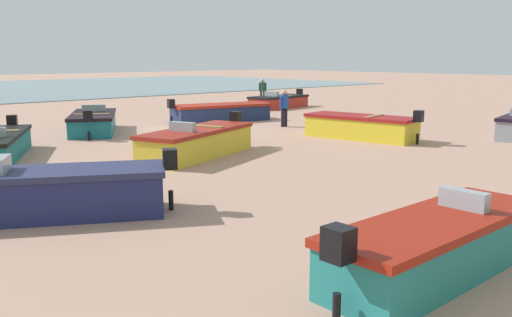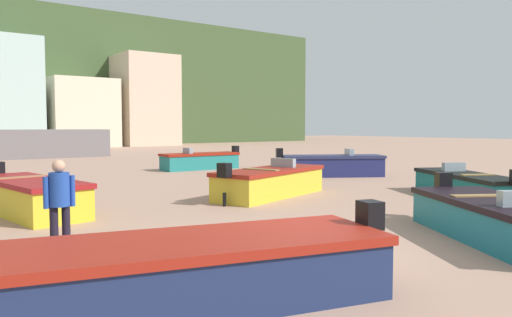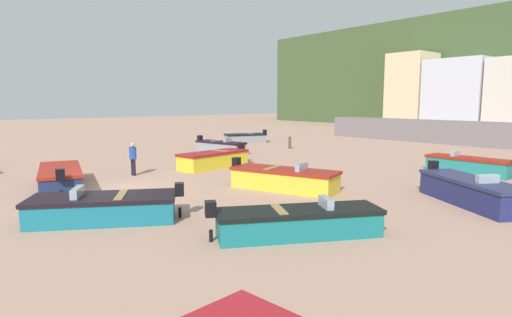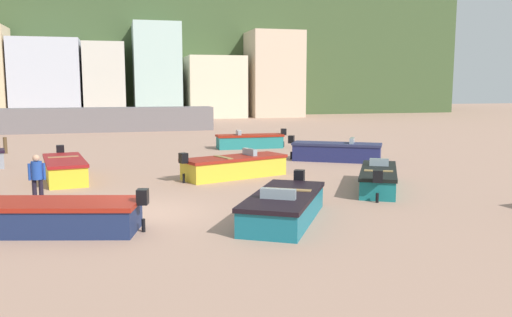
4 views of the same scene
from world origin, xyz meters
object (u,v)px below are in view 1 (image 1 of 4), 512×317
object	(u,v)px
boat_red_0	(279,102)
boat_teal_1	(436,245)
boat_yellow_3	(361,127)
boat_yellow_2	(198,142)
boat_navy_7	(47,193)
beach_walker_distant	(263,89)
boat_teal_5	(93,122)
boat_navy_8	(220,112)
beach_walker_foreground	(284,105)

from	to	relation	value
boat_red_0	boat_teal_1	world-z (taller)	boat_teal_1
boat_teal_1	boat_yellow_3	size ratio (longest dim) A/B	0.95
boat_yellow_2	boat_navy_7	bearing A→B (deg)	99.35
boat_teal_1	boat_yellow_3	distance (m)	13.20
beach_walker_distant	boat_teal_5	bearing A→B (deg)	51.10
boat_navy_8	boat_red_0	bearing A→B (deg)	127.95
boat_teal_1	beach_walker_foreground	world-z (taller)	beach_walker_foreground
boat_teal_5	boat_navy_8	bearing A→B (deg)	26.39
boat_red_0	boat_yellow_3	size ratio (longest dim) A/B	0.96
boat_yellow_3	boat_navy_8	world-z (taller)	boat_yellow_3
beach_walker_foreground	beach_walker_distant	bearing A→B (deg)	-129.47
boat_navy_7	beach_walker_foreground	bearing A→B (deg)	-33.04
boat_yellow_2	boat_red_0	bearing A→B (deg)	-73.07
boat_teal_1	beach_walker_foreground	distance (m)	16.77
boat_teal_5	beach_walker_foreground	bearing A→B (deg)	0.70
boat_red_0	beach_walker_foreground	distance (m)	9.12
boat_yellow_2	boat_teal_5	size ratio (longest dim) A/B	1.04
boat_teal_5	boat_navy_8	xyz separation A→B (m)	(-6.29, 0.41, 0.01)
boat_red_0	boat_teal_5	bearing A→B (deg)	94.12
boat_navy_8	beach_walker_foreground	size ratio (longest dim) A/B	3.11
boat_teal_1	beach_walker_distant	world-z (taller)	beach_walker_distant
boat_red_0	boat_yellow_2	world-z (taller)	boat_yellow_2
boat_yellow_2	boat_navy_8	world-z (taller)	boat_yellow_2
boat_yellow_3	beach_walker_foreground	distance (m)	4.53
beach_walker_distant	boat_navy_8	bearing A→B (deg)	65.72
boat_red_0	boat_teal_5	xyz separation A→B (m)	(13.27, 2.66, 0.02)
boat_navy_8	beach_walker_distant	distance (m)	10.55
beach_walker_foreground	boat_teal_5	bearing A→B (deg)	-30.18
beach_walker_distant	boat_yellow_2	bearing A→B (deg)	71.02
boat_teal_1	boat_navy_7	xyz separation A→B (m)	(2.90, -6.48, 0.04)
boat_yellow_3	boat_teal_1	bearing A→B (deg)	-147.84
boat_yellow_2	boat_yellow_3	xyz separation A→B (m)	(-6.79, 1.10, -0.00)
boat_yellow_3	beach_walker_foreground	world-z (taller)	beach_walker_foreground
beach_walker_foreground	beach_walker_distant	distance (m)	12.47
boat_yellow_2	boat_navy_7	xyz separation A→B (m)	(6.01, 3.35, 0.03)
boat_red_0	boat_yellow_3	distance (m)	12.95
boat_yellow_3	boat_navy_7	distance (m)	13.00
boat_teal_5	boat_navy_7	distance (m)	12.35
boat_teal_1	boat_navy_8	bearing A→B (deg)	150.95
boat_navy_7	boat_teal_1	bearing A→B (deg)	-125.94
boat_teal_1	boat_yellow_2	distance (m)	10.31
boat_navy_8	boat_teal_1	bearing A→B (deg)	-15.50
boat_red_0	boat_yellow_2	distance (m)	16.75
boat_yellow_3	boat_navy_7	size ratio (longest dim) A/B	1.00
boat_teal_1	boat_teal_5	distance (m)	17.49
boat_teal_1	boat_navy_8	size ratio (longest dim) A/B	0.86
boat_navy_7	beach_walker_foreground	world-z (taller)	beach_walker_foreground
boat_yellow_2	boat_navy_8	bearing A→B (deg)	-62.69
boat_red_0	boat_yellow_3	bearing A→B (deg)	141.88
boat_red_0	boat_navy_7	xyz separation A→B (m)	(19.45, 13.36, 0.09)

